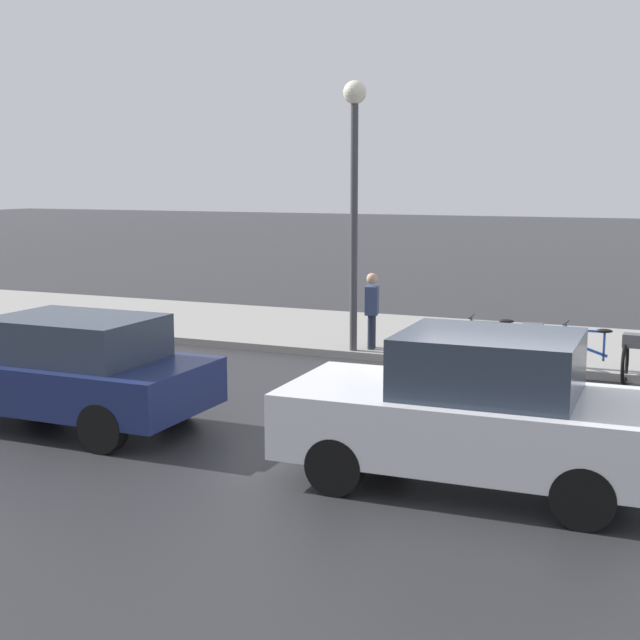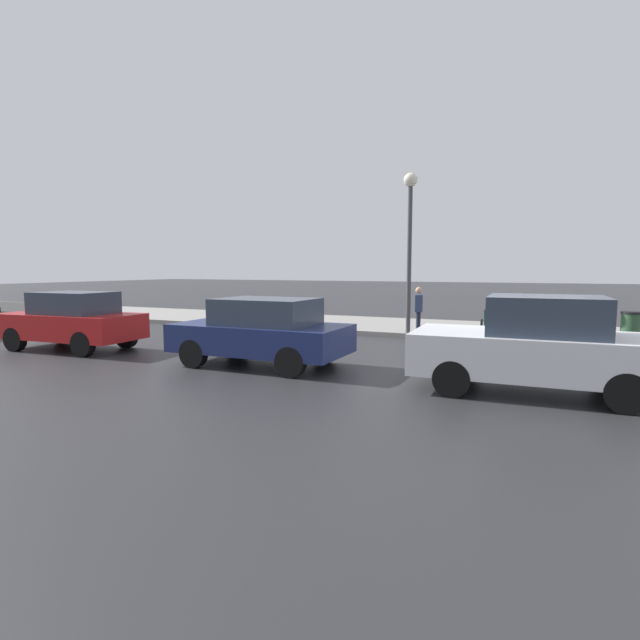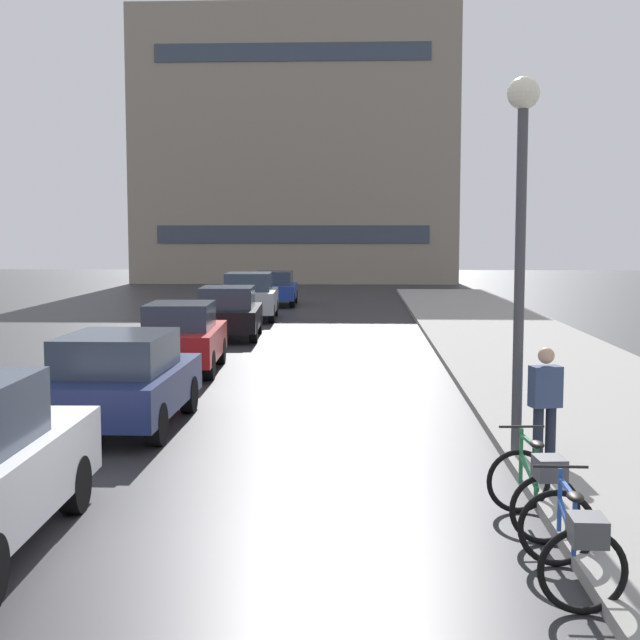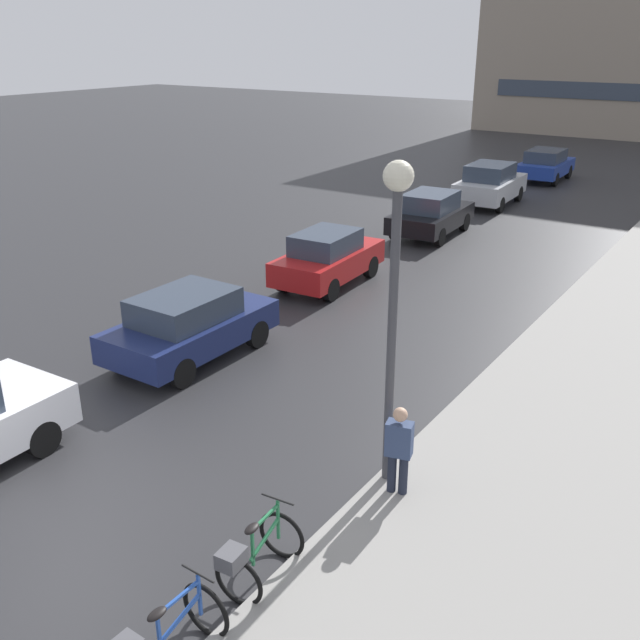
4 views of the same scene
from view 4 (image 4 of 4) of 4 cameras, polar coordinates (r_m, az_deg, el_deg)
ground_plane at (r=11.80m, az=-20.67°, el=-14.51°), size 140.00×140.00×0.00m
sidewalk_kerb at (r=16.63m, az=23.14°, el=-3.56°), size 4.80×60.00×0.14m
bicycle_nearest at (r=8.85m, az=-12.48°, el=-23.69°), size 0.76×1.39×0.99m
bicycle_second at (r=9.69m, az=-5.27°, el=-18.24°), size 0.81×1.37×1.01m
car_navy at (r=15.93m, az=-10.41°, el=-0.34°), size 1.95×3.94×1.53m
car_red at (r=20.35m, az=0.63°, el=5.00°), size 1.92×3.92×1.57m
car_black at (r=25.85m, az=8.86°, el=8.41°), size 2.09×4.01×1.55m
car_silver at (r=31.17m, az=13.45°, el=10.53°), size 2.14×4.18×1.72m
car_blue at (r=37.23m, az=17.59°, el=11.78°), size 1.99×3.93×1.50m
pedestrian at (r=11.00m, az=6.31°, el=-10.23°), size 0.45×0.33×1.61m
streetlamp at (r=10.20m, az=5.98°, el=3.74°), size 0.43×0.43×5.16m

